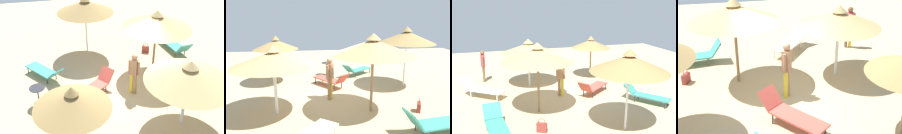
% 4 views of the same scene
% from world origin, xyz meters
% --- Properties ---
extents(ground, '(24.00, 24.00, 0.10)m').
position_xyz_m(ground, '(0.00, 0.00, -0.05)').
color(ground, tan).
extents(parasol_umbrella_edge, '(2.77, 2.77, 2.44)m').
position_xyz_m(parasol_umbrella_edge, '(-1.14, 2.19, 1.98)').
color(parasol_umbrella_edge, white).
rests_on(parasol_umbrella_edge, ground).
extents(parasol_umbrella_near_right, '(2.60, 2.60, 2.84)m').
position_xyz_m(parasol_umbrella_near_right, '(1.29, -3.43, 2.36)').
color(parasol_umbrella_near_right, white).
rests_on(parasol_umbrella_near_right, ground).
extents(parasol_umbrella_center, '(2.15, 2.15, 2.39)m').
position_xyz_m(parasol_umbrella_center, '(2.44, 2.66, 1.95)').
color(parasol_umbrella_center, olive).
rests_on(parasol_umbrella_center, ground).
extents(parasol_umbrella_back, '(2.84, 2.84, 2.79)m').
position_xyz_m(parasol_umbrella_back, '(-1.29, -1.13, 2.32)').
color(parasol_umbrella_back, olive).
rests_on(parasol_umbrella_back, ground).
extents(lounge_chair_far_right, '(1.90, 1.68, 0.82)m').
position_xyz_m(lounge_chair_far_right, '(1.50, 0.03, 0.39)').
color(lounge_chair_far_right, '#CC4C3F').
rests_on(lounge_chair_far_right, ground).
extents(lounge_chair_far_left, '(0.94, 2.20, 0.81)m').
position_xyz_m(lounge_chair_far_left, '(-2.98, -2.63, 0.36)').
color(lounge_chair_far_left, teal).
rests_on(lounge_chair_far_left, ground).
extents(lounge_chair_near_left, '(2.09, 1.78, 0.88)m').
position_xyz_m(lounge_chair_near_left, '(-3.50, 1.13, 0.43)').
color(lounge_chair_near_left, silver).
rests_on(lounge_chair_near_left, ground).
extents(lounge_chair_front, '(1.66, 1.89, 0.75)m').
position_xyz_m(lounge_chair_front, '(3.33, -1.54, 0.36)').
color(lounge_chair_front, teal).
rests_on(lounge_chair_front, ground).
extents(person_standing_edge, '(0.23, 0.47, 1.71)m').
position_xyz_m(person_standing_edge, '(-3.41, 3.53, 0.99)').
color(person_standing_edge, brown).
rests_on(person_standing_edge, ground).
extents(person_standing_near_right, '(0.38, 0.32, 1.75)m').
position_xyz_m(person_standing_near_right, '(0.00, 0.23, 1.00)').
color(person_standing_near_right, yellow).
rests_on(person_standing_near_right, ground).
extents(handbag, '(0.37, 0.27, 0.51)m').
position_xyz_m(handbag, '(-1.52, -2.83, 0.19)').
color(handbag, maroon).
rests_on(handbag, ground).
extents(side_table_round, '(0.57, 0.57, 0.73)m').
position_xyz_m(side_table_round, '(3.57, 0.14, 0.50)').
color(side_table_round, '#2D2D33').
rests_on(side_table_round, ground).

